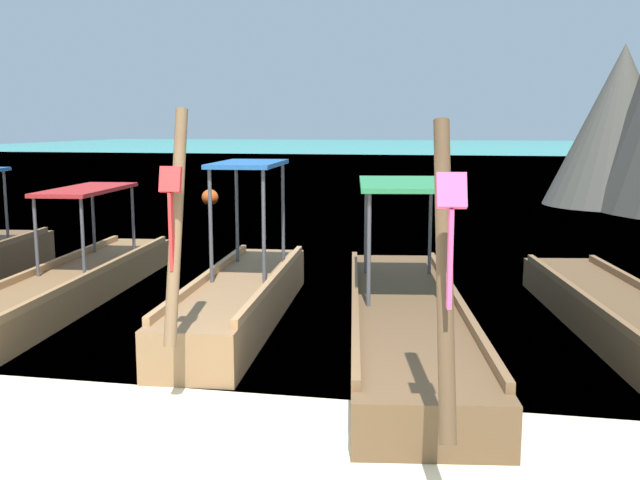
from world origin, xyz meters
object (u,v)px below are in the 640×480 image
(longtail_boat_green_ribbon, at_px, (67,285))
(longtail_boat_red_ribbon, at_px, (240,296))
(mooring_buoy_near, at_px, (210,198))
(longtail_boat_orange_ribbon, at_px, (625,320))
(longtail_boat_pink_ribbon, at_px, (406,316))

(longtail_boat_green_ribbon, relative_size, longtail_boat_red_ribbon, 1.29)
(longtail_boat_green_ribbon, xyz_separation_m, mooring_buoy_near, (-2.44, 13.16, -0.02))
(longtail_boat_green_ribbon, height_order, mooring_buoy_near, longtail_boat_green_ribbon)
(longtail_boat_green_ribbon, height_order, longtail_boat_orange_ribbon, longtail_boat_green_ribbon)
(longtail_boat_red_ribbon, height_order, longtail_boat_orange_ribbon, longtail_boat_red_ribbon)
(longtail_boat_green_ribbon, relative_size, longtail_boat_pink_ribbon, 0.97)
(longtail_boat_pink_ribbon, bearing_deg, longtail_boat_red_ribbon, 168.61)
(longtail_boat_pink_ribbon, relative_size, longtail_boat_orange_ribbon, 1.13)
(longtail_boat_green_ribbon, xyz_separation_m, longtail_boat_red_ribbon, (2.81, -0.48, 0.07))
(mooring_buoy_near, bearing_deg, longtail_boat_red_ribbon, -68.94)
(longtail_boat_green_ribbon, bearing_deg, longtail_boat_red_ribbon, -9.72)
(longtail_boat_pink_ribbon, relative_size, mooring_buoy_near, 13.79)
(mooring_buoy_near, bearing_deg, longtail_boat_green_ribbon, -79.49)
(longtail_boat_green_ribbon, bearing_deg, mooring_buoy_near, 100.51)
(longtail_boat_orange_ribbon, distance_m, mooring_buoy_near, 16.90)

